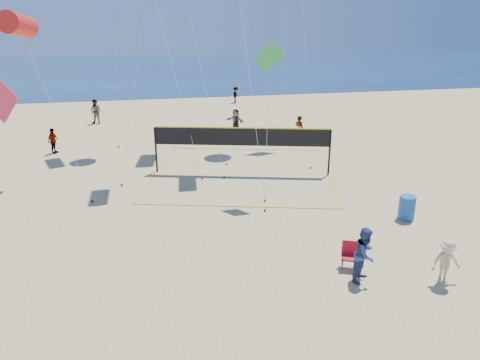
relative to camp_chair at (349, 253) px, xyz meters
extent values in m
plane|color=#D4BC77|center=(-4.37, -3.22, -0.53)|extent=(120.00, 120.00, 0.00)
cube|color=navy|center=(-4.37, 58.78, -0.51)|extent=(140.00, 50.00, 0.03)
imported|color=navy|center=(0.14, -0.81, 0.38)|extent=(1.12, 1.11, 1.82)
imported|color=#CEBA89|center=(2.58, -1.47, 0.22)|extent=(0.99, 0.60, 1.50)
imported|color=gray|center=(-12.00, 16.18, 0.25)|extent=(0.73, 0.98, 1.55)
imported|color=gray|center=(-0.23, 18.89, 0.33)|extent=(1.43, 1.52, 1.71)
imported|color=gray|center=(3.38, 15.60, 0.36)|extent=(0.73, 0.77, 1.78)
imported|color=gray|center=(-10.12, 23.92, 0.40)|extent=(1.11, 1.01, 1.86)
imported|color=gray|center=(2.01, 30.46, 0.20)|extent=(0.94, 1.09, 1.46)
cube|color=#B01421|center=(-0.03, -0.08, -0.11)|extent=(0.64, 0.62, 0.06)
cube|color=#B01421|center=(0.04, 0.10, 0.16)|extent=(0.49, 0.24, 0.51)
cylinder|color=black|center=(-0.29, -0.18, -0.30)|extent=(0.12, 0.25, 0.66)
cylinder|color=black|center=(-0.15, 0.16, -0.30)|extent=(0.12, 0.25, 0.66)
cylinder|color=black|center=(0.08, -0.33, -0.30)|extent=(0.12, 0.25, 0.66)
cylinder|color=black|center=(0.22, 0.01, -0.30)|extent=(0.12, 0.25, 0.66)
cylinder|color=#1851A1|center=(3.97, 3.21, -0.03)|extent=(0.85, 0.85, 1.00)
cylinder|color=black|center=(-5.98, 11.44, 0.69)|extent=(0.10, 0.10, 2.44)
cylinder|color=black|center=(2.87, 9.10, 0.69)|extent=(0.10, 0.10, 2.44)
cube|color=black|center=(-1.56, 10.27, 1.45)|extent=(8.85, 2.36, 0.91)
cube|color=gold|center=(-1.56, 10.27, 1.94)|extent=(8.85, 2.37, 0.06)
cube|color=gold|center=(-2.73, 5.85, -0.52)|extent=(9.05, 2.44, 0.02)
cube|color=gold|center=(-0.38, 14.70, -0.52)|extent=(9.05, 2.44, 0.02)
cylinder|color=red|center=(-11.79, 11.05, 7.03)|extent=(1.36, 2.53, 1.31)
cylinder|color=silver|center=(-10.40, 9.35, 3.28)|extent=(2.80, 3.43, 7.52)
cylinder|color=black|center=(-9.01, 7.64, -0.48)|extent=(0.08, 0.08, 0.10)
cylinder|color=silver|center=(-6.68, 10.51, 4.92)|extent=(2.23, 1.97, 10.79)
cylinder|color=black|center=(-7.78, 9.53, -0.48)|extent=(0.08, 0.08, 0.10)
cylinder|color=silver|center=(-1.40, 9.30, 4.74)|extent=(0.17, 6.26, 10.43)
cylinder|color=black|center=(-1.33, 6.18, -0.48)|extent=(0.08, 0.08, 0.10)
cube|color=#EA2952|center=(-11.62, 5.95, 4.47)|extent=(1.53, 1.07, 1.82)
cube|color=green|center=(-1.01, 7.16, 5.77)|extent=(1.33, 0.58, 1.42)
cylinder|color=silver|center=(-1.31, 6.12, 2.64)|extent=(0.61, 2.11, 6.25)
cylinder|color=black|center=(-1.61, 5.07, -0.48)|extent=(0.08, 0.08, 0.10)
cylinder|color=silver|center=(2.88, 13.56, 4.95)|extent=(1.14, 6.61, 10.85)
cylinder|color=black|center=(2.32, 10.26, -0.48)|extent=(0.08, 0.08, 0.10)
cylinder|color=silver|center=(-5.02, 13.79, 6.00)|extent=(2.53, 8.22, 12.96)
cylinder|color=black|center=(-3.76, 9.69, -0.48)|extent=(0.08, 0.08, 0.10)
cylinder|color=silver|center=(-0.64, 14.19, 4.98)|extent=(2.94, 4.75, 10.92)
cylinder|color=black|center=(-2.10, 11.83, -0.48)|extent=(0.08, 0.08, 0.10)
cylinder|color=silver|center=(-7.89, 17.52, 6.46)|extent=(0.68, 1.64, 13.88)
cylinder|color=black|center=(-8.22, 16.71, -0.48)|extent=(0.08, 0.08, 0.10)
cylinder|color=silver|center=(3.48, 20.13, 4.55)|extent=(0.79, 4.38, 10.07)
cylinder|color=black|center=(3.09, 17.95, -0.48)|extent=(0.08, 0.08, 0.10)
cylinder|color=silver|center=(-3.18, 13.00, 4.21)|extent=(1.14, 6.80, 9.38)
cylinder|color=black|center=(-2.62, 9.61, -0.48)|extent=(0.08, 0.08, 0.10)
camera|label=1|loc=(-6.32, -12.85, 7.62)|focal=35.00mm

